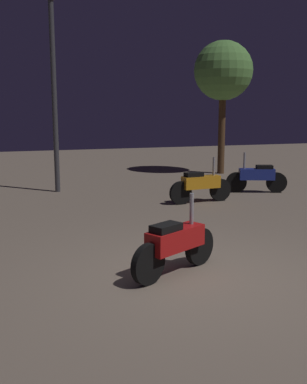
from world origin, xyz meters
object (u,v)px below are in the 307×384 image
at_px(motorcycle_red_foreground, 175,244).
at_px(motorcycle_orange_parked_right, 201,185).
at_px(motorcycle_blue_parked_left, 257,177).
at_px(streetlamp_near, 53,66).

relative_size(motorcycle_red_foreground, motorcycle_orange_parked_right, 0.90).
height_order(motorcycle_red_foreground, motorcycle_blue_parked_left, same).
xyz_separation_m(motorcycle_red_foreground, motorcycle_blue_parked_left, (4.35, 5.24, 0.00)).
xyz_separation_m(motorcycle_blue_parked_left, motorcycle_orange_parked_right, (-2.01, -0.78, 0.00)).
relative_size(motorcycle_red_foreground, streetlamp_near, 0.28).
bearing_deg(motorcycle_orange_parked_right, motorcycle_red_foreground, -122.40).
bearing_deg(streetlamp_near, motorcycle_orange_parked_right, -39.26).
height_order(motorcycle_orange_parked_right, streetlamp_near, streetlamp_near).
bearing_deg(motorcycle_orange_parked_right, motorcycle_blue_parked_left, 16.45).
relative_size(motorcycle_blue_parked_left, motorcycle_orange_parked_right, 0.96).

